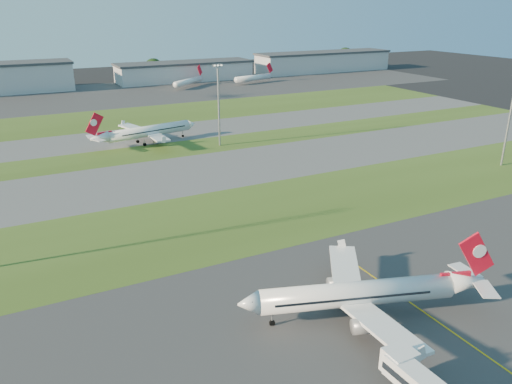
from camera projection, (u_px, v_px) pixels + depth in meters
ground at (438, 353)px, 65.22m from camera, size 700.00×700.00×0.00m
apron_near at (438, 353)px, 65.22m from camera, size 300.00×70.00×0.01m
grass_strip_a at (257, 214)px, 108.61m from camera, size 300.00×34.00×0.01m
taxiway_a at (202, 172)px, 136.15m from camera, size 300.00×32.00×0.01m
grass_strip_b at (173, 150)px, 157.01m from camera, size 300.00×18.00×0.01m
taxiway_b at (154, 135)px, 175.37m from camera, size 300.00×26.00×0.01m
grass_strip_c at (131, 117)px, 202.90m from camera, size 300.00×40.00×0.01m
apron_far at (102, 95)px, 252.97m from camera, size 400.00×80.00×0.01m
yellow_line at (466, 342)px, 67.35m from camera, size 0.25×60.00×0.02m
airliner_parked at (359, 294)px, 71.34m from camera, size 34.02×28.67×10.96m
airliner_taxiing at (149, 132)px, 163.25m from camera, size 35.06×29.45×11.05m
mini_jet_near at (188, 81)px, 275.54m from camera, size 23.34×19.32×9.48m
mini_jet_far at (253, 78)px, 289.42m from camera, size 28.16×9.38×9.48m
light_mast_centre at (219, 100)px, 156.52m from camera, size 3.20×0.70×25.80m
light_mast_east at (510, 114)px, 136.56m from camera, size 3.20×0.70×25.80m
hangar_west at (0, 78)px, 256.20m from camera, size 71.40×23.00×15.20m
hangar_east at (185, 71)px, 299.40m from camera, size 81.60×23.00×11.20m
hangar_far_east at (323, 61)px, 341.55m from camera, size 96.90×23.00×13.20m
tree_mid_west at (50, 76)px, 276.64m from camera, size 9.90×9.90×10.80m
tree_mid_east at (154, 68)px, 304.30m from camera, size 11.55×11.55×12.60m
tree_east at (264, 63)px, 334.73m from camera, size 10.45×10.45×11.40m
tree_far_east at (345, 56)px, 367.36m from camera, size 12.65×12.65×13.80m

